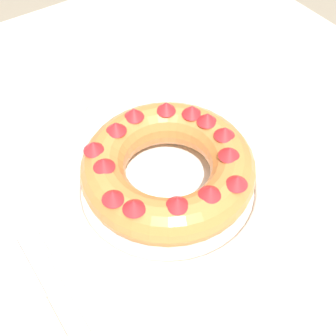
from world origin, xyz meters
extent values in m
cube|color=beige|center=(0.00, 0.00, 0.73)|extent=(1.16, 1.21, 0.03)
cylinder|color=brown|center=(0.51, 0.54, 0.36)|extent=(0.06, 0.06, 0.71)
cylinder|color=white|center=(0.01, 0.01, 0.75)|extent=(0.28, 0.28, 0.01)
torus|color=white|center=(0.01, 0.01, 0.76)|extent=(0.29, 0.29, 0.01)
torus|color=#C67538|center=(0.01, 0.01, 0.80)|extent=(0.26, 0.26, 0.07)
cone|color=red|center=(0.08, -0.05, 0.84)|extent=(0.04, 0.04, 0.02)
cone|color=red|center=(0.10, -0.01, 0.84)|extent=(0.03, 0.03, 0.02)
cone|color=red|center=(0.10, 0.03, 0.84)|extent=(0.04, 0.04, 0.02)
cone|color=red|center=(0.09, 0.05, 0.84)|extent=(0.04, 0.04, 0.02)
cone|color=red|center=(0.06, 0.08, 0.84)|extent=(0.03, 0.03, 0.02)
cone|color=red|center=(0.01, 0.10, 0.84)|extent=(0.04, 0.04, 0.02)
cone|color=red|center=(-0.02, 0.09, 0.84)|extent=(0.04, 0.04, 0.02)
cone|color=red|center=(-0.07, 0.07, 0.84)|extent=(0.04, 0.04, 0.02)
cone|color=red|center=(-0.07, 0.04, 0.84)|extent=(0.04, 0.04, 0.02)
cone|color=red|center=(-0.09, -0.02, 0.84)|extent=(0.04, 0.04, 0.02)
cone|color=red|center=(-0.08, -0.05, 0.84)|extent=(0.04, 0.04, 0.02)
cone|color=red|center=(-0.03, -0.08, 0.84)|extent=(0.04, 0.04, 0.02)
cone|color=red|center=(0.02, -0.09, 0.84)|extent=(0.04, 0.04, 0.02)
cone|color=red|center=(0.06, -0.09, 0.84)|extent=(0.04, 0.04, 0.02)
cube|color=white|center=(-0.20, -0.06, 0.75)|extent=(0.01, 0.13, 0.01)
cube|color=silver|center=(-0.20, 0.03, 0.75)|extent=(0.02, 0.05, 0.01)
cube|color=white|center=(-0.23, -0.09, 0.75)|extent=(0.02, 0.09, 0.01)
cube|color=silver|center=(-0.23, 0.00, 0.75)|extent=(0.02, 0.11, 0.00)
cube|color=white|center=(-0.17, -0.06, 0.75)|extent=(0.02, 0.07, 0.01)
cube|color=silver|center=(-0.17, 0.01, 0.75)|extent=(0.02, 0.09, 0.00)
cylinder|color=white|center=(-0.07, 0.26, 0.76)|extent=(0.14, 0.14, 0.04)
camera|label=1|loc=(-0.24, -0.37, 1.32)|focal=50.00mm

